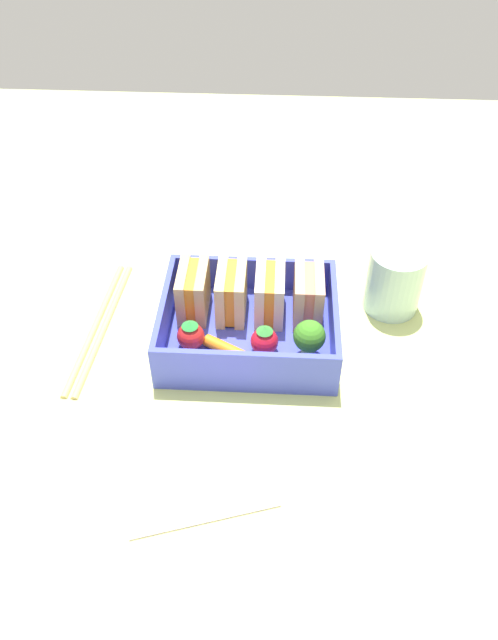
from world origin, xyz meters
TOP-DOWN VIEW (x-y plane):
  - ground_plane at (0.00, 0.00)cm, footprint 120.00×120.00cm
  - bento_tray at (0.00, 0.00)cm, footprint 17.64×14.52cm
  - bento_rim at (0.00, 0.00)cm, footprint 17.64×14.52cm
  - sandwich_left at (-5.94, 2.86)cm, footprint 2.95×5.72cm
  - sandwich_center_left at (-1.98, 2.86)cm, footprint 2.95×5.72cm
  - sandwich_center at (1.98, 2.86)cm, footprint 2.95×5.72cm
  - sandwich_center_right at (5.94, 2.86)cm, footprint 2.95×5.72cm
  - strawberry_left at (-5.62, -2.50)cm, footprint 2.75×2.75cm
  - carrot_stick_far_left at (-2.24, -3.22)cm, footprint 4.41×3.21cm
  - strawberry_far_left at (1.66, -2.81)cm, footprint 2.74×2.74cm
  - broccoli_floret at (5.96, -3.22)cm, footprint 3.14×3.14cm
  - chopstick_pair at (-15.89, 0.97)cm, footprint 3.11×19.98cm
  - drinking_glass at (15.15, 6.00)cm, footprint 5.89×5.89cm
  - folded_napkin at (-3.72, -16.08)cm, footprint 14.78×13.35cm

SIDE VIEW (x-z plane):
  - ground_plane at x=0.00cm, z-range -2.00..0.00cm
  - folded_napkin at x=-3.72cm, z-range 0.00..0.40cm
  - chopstick_pair at x=-15.89cm, z-range 0.00..0.70cm
  - bento_tray at x=0.00cm, z-range 0.00..1.20cm
  - carrot_stick_far_left at x=-2.24cm, z-range 1.20..2.44cm
  - strawberry_far_left at x=1.66cm, z-range 1.02..4.37cm
  - strawberry_left at x=-5.62cm, z-range 1.02..4.37cm
  - bento_rim at x=0.00cm, z-range 1.20..5.13cm
  - drinking_glass at x=15.15cm, z-range 0.00..7.13cm
  - broccoli_floret at x=5.96cm, z-range 1.60..5.90cm
  - sandwich_left at x=-5.94cm, z-range 1.20..6.37cm
  - sandwich_center_left at x=-1.98cm, z-range 1.20..6.37cm
  - sandwich_center at x=1.98cm, z-range 1.20..6.37cm
  - sandwich_center_right at x=5.94cm, z-range 1.20..6.37cm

